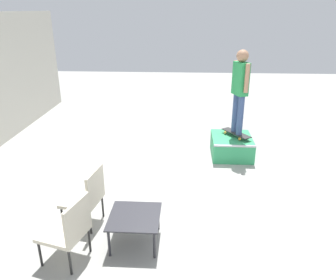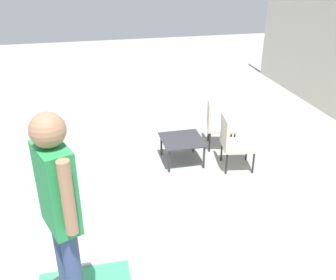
{
  "view_description": "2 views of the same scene",
  "coord_description": "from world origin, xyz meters",
  "px_view_note": "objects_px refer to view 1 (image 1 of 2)",
  "views": [
    {
      "loc": [
        -5.01,
        0.13,
        3.05
      ],
      "look_at": [
        0.08,
        0.42,
        1.01
      ],
      "focal_mm": 35.0,
      "sensor_mm": 36.0,
      "label": 1
    },
    {
      "loc": [
        4.2,
        -0.71,
        3.23
      ],
      "look_at": [
        -0.27,
        0.32,
        0.96
      ],
      "focal_mm": 40.0,
      "sensor_mm": 36.0,
      "label": 2
    }
  ],
  "objects_px": {
    "skateboard_on_ramp": "(236,133)",
    "patio_chair_right": "(87,195)",
    "person_skater": "(240,85)",
    "skate_ramp_box": "(231,146)",
    "patio_chair_left": "(69,228)",
    "coffee_table": "(135,219)"
  },
  "relations": [
    {
      "from": "person_skater",
      "to": "patio_chair_left",
      "type": "bearing_deg",
      "value": 123.01
    },
    {
      "from": "skate_ramp_box",
      "to": "patio_chair_left",
      "type": "relative_size",
      "value": 1.13
    },
    {
      "from": "skate_ramp_box",
      "to": "skateboard_on_ramp",
      "type": "distance_m",
      "value": 0.31
    },
    {
      "from": "skateboard_on_ramp",
      "to": "coffee_table",
      "type": "distance_m",
      "value": 3.57
    },
    {
      "from": "skate_ramp_box",
      "to": "patio_chair_left",
      "type": "distance_m",
      "value": 4.26
    },
    {
      "from": "person_skater",
      "to": "coffee_table",
      "type": "xyz_separation_m",
      "value": [
        -3.09,
        1.79,
        -1.2
      ]
    },
    {
      "from": "coffee_table",
      "to": "patio_chair_left",
      "type": "xyz_separation_m",
      "value": [
        -0.41,
        0.76,
        0.12
      ]
    },
    {
      "from": "skateboard_on_ramp",
      "to": "patio_chair_left",
      "type": "distance_m",
      "value": 4.33
    },
    {
      "from": "skateboard_on_ramp",
      "to": "patio_chair_right",
      "type": "xyz_separation_m",
      "value": [
        -2.72,
        2.55,
        -0.01
      ]
    },
    {
      "from": "skateboard_on_ramp",
      "to": "coffee_table",
      "type": "xyz_separation_m",
      "value": [
        -3.09,
        1.79,
        -0.13
      ]
    },
    {
      "from": "skate_ramp_box",
      "to": "person_skater",
      "type": "bearing_deg",
      "value": -68.61
    },
    {
      "from": "skateboard_on_ramp",
      "to": "person_skater",
      "type": "height_order",
      "value": "person_skater"
    },
    {
      "from": "skate_ramp_box",
      "to": "coffee_table",
      "type": "relative_size",
      "value": 1.45
    },
    {
      "from": "skateboard_on_ramp",
      "to": "patio_chair_right",
      "type": "height_order",
      "value": "patio_chair_right"
    },
    {
      "from": "patio_chair_left",
      "to": "patio_chair_right",
      "type": "bearing_deg",
      "value": -164.47
    },
    {
      "from": "skate_ramp_box",
      "to": "coffee_table",
      "type": "height_order",
      "value": "skate_ramp_box"
    },
    {
      "from": "skateboard_on_ramp",
      "to": "coffee_table",
      "type": "height_order",
      "value": "skateboard_on_ramp"
    },
    {
      "from": "skateboard_on_ramp",
      "to": "patio_chair_left",
      "type": "relative_size",
      "value": 0.8
    },
    {
      "from": "person_skater",
      "to": "skate_ramp_box",
      "type": "bearing_deg",
      "value": 90.44
    },
    {
      "from": "skate_ramp_box",
      "to": "person_skater",
      "type": "distance_m",
      "value": 1.37
    },
    {
      "from": "patio_chair_right",
      "to": "skate_ramp_box",
      "type": "bearing_deg",
      "value": 147.38
    },
    {
      "from": "person_skater",
      "to": "patio_chair_left",
      "type": "relative_size",
      "value": 1.95
    }
  ]
}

